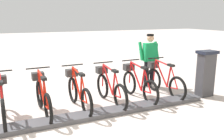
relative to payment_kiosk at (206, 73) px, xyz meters
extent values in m
plane|color=beige|center=(-0.05, 3.69, -0.67)|extent=(60.00, 60.00, 0.00)
cube|color=#47474C|center=(-0.05, 3.69, -0.62)|extent=(0.44, 6.60, 0.10)
cube|color=#38383D|center=(0.00, 0.00, -0.07)|extent=(0.28, 0.44, 1.20)
cube|color=#194C8C|center=(0.15, 0.00, 0.28)|extent=(0.03, 0.30, 0.40)
cube|color=black|center=(0.00, 0.00, 0.57)|extent=(0.36, 0.52, 0.08)
torus|color=black|center=(-0.03, 0.97, -0.33)|extent=(0.67, 0.09, 0.67)
torus|color=black|center=(1.02, 1.00, -0.33)|extent=(0.67, 0.09, 0.67)
cylinder|color=red|center=(0.68, 0.99, -0.05)|extent=(0.60, 0.06, 0.70)
cylinder|color=red|center=(0.34, 0.98, -0.09)|extent=(0.16, 0.05, 0.61)
cylinder|color=red|center=(0.62, 0.99, 0.25)|extent=(0.69, 0.06, 0.11)
cylinder|color=red|center=(0.18, 0.98, -0.36)|extent=(0.43, 0.04, 0.09)
cylinder|color=red|center=(0.12, 0.98, -0.06)|extent=(0.33, 0.04, 0.56)
cylinder|color=red|center=(0.99, 1.00, -0.02)|extent=(0.10, 0.04, 0.62)
cube|color=black|center=(0.28, 0.98, 0.24)|extent=(0.22, 0.11, 0.06)
cylinder|color=black|center=(0.96, 1.00, 0.33)|extent=(0.05, 0.54, 0.03)
cube|color=#2D2D2D|center=(1.07, 1.00, 0.11)|extent=(0.21, 0.28, 0.18)
torus|color=black|center=(-0.03, 1.80, -0.33)|extent=(0.67, 0.09, 0.67)
torus|color=black|center=(1.02, 1.83, -0.33)|extent=(0.67, 0.09, 0.67)
cylinder|color=red|center=(0.68, 1.82, -0.05)|extent=(0.60, 0.06, 0.70)
cylinder|color=red|center=(0.34, 1.81, -0.09)|extent=(0.16, 0.05, 0.61)
cylinder|color=red|center=(0.62, 1.82, 0.25)|extent=(0.69, 0.06, 0.11)
cylinder|color=red|center=(0.18, 1.81, -0.36)|extent=(0.43, 0.04, 0.09)
cylinder|color=red|center=(0.12, 1.81, -0.06)|extent=(0.33, 0.04, 0.56)
cylinder|color=red|center=(0.99, 1.83, -0.02)|extent=(0.10, 0.04, 0.62)
cube|color=black|center=(0.28, 1.81, 0.24)|extent=(0.22, 0.11, 0.06)
cylinder|color=black|center=(0.96, 1.83, 0.33)|extent=(0.05, 0.54, 0.03)
cube|color=#2D2D2D|center=(1.07, 1.83, 0.11)|extent=(0.21, 0.28, 0.18)
torus|color=black|center=(-0.03, 2.63, -0.33)|extent=(0.67, 0.09, 0.67)
torus|color=black|center=(1.02, 2.66, -0.33)|extent=(0.67, 0.09, 0.67)
cylinder|color=red|center=(0.68, 2.65, -0.05)|extent=(0.60, 0.06, 0.70)
cylinder|color=red|center=(0.34, 2.64, -0.09)|extent=(0.16, 0.05, 0.61)
cylinder|color=red|center=(0.62, 2.65, 0.25)|extent=(0.69, 0.06, 0.11)
cylinder|color=red|center=(0.18, 2.64, -0.36)|extent=(0.43, 0.04, 0.09)
cylinder|color=red|center=(0.12, 2.64, -0.06)|extent=(0.33, 0.04, 0.56)
cylinder|color=red|center=(0.99, 2.66, -0.02)|extent=(0.10, 0.04, 0.62)
cube|color=black|center=(0.28, 2.64, 0.24)|extent=(0.22, 0.11, 0.06)
cylinder|color=black|center=(0.96, 2.66, 0.33)|extent=(0.05, 0.54, 0.03)
cube|color=#2D2D2D|center=(1.07, 2.66, 0.11)|extent=(0.21, 0.28, 0.18)
torus|color=black|center=(-0.03, 3.46, -0.33)|extent=(0.67, 0.09, 0.67)
torus|color=black|center=(1.02, 3.49, -0.33)|extent=(0.67, 0.09, 0.67)
cylinder|color=red|center=(0.68, 3.48, -0.05)|extent=(0.60, 0.06, 0.70)
cylinder|color=red|center=(0.34, 3.47, -0.09)|extent=(0.16, 0.05, 0.61)
cylinder|color=red|center=(0.62, 3.48, 0.25)|extent=(0.69, 0.06, 0.11)
cylinder|color=red|center=(0.18, 3.47, -0.36)|extent=(0.43, 0.04, 0.09)
cylinder|color=red|center=(0.12, 3.46, -0.06)|extent=(0.33, 0.04, 0.56)
cylinder|color=red|center=(0.99, 3.49, -0.02)|extent=(0.10, 0.04, 0.62)
cube|color=black|center=(0.28, 3.47, 0.24)|extent=(0.22, 0.11, 0.06)
cylinder|color=black|center=(0.96, 3.49, 0.33)|extent=(0.05, 0.54, 0.03)
cube|color=#2D2D2D|center=(1.07, 3.49, 0.11)|extent=(0.21, 0.28, 0.18)
torus|color=black|center=(-0.03, 4.29, -0.33)|extent=(0.67, 0.09, 0.67)
torus|color=black|center=(1.02, 4.32, -0.33)|extent=(0.67, 0.09, 0.67)
cylinder|color=red|center=(0.68, 4.31, -0.05)|extent=(0.60, 0.06, 0.70)
cylinder|color=red|center=(0.34, 4.30, -0.09)|extent=(0.16, 0.05, 0.61)
cylinder|color=red|center=(0.62, 4.31, 0.25)|extent=(0.69, 0.06, 0.11)
cylinder|color=red|center=(0.18, 4.30, -0.36)|extent=(0.43, 0.04, 0.09)
cylinder|color=red|center=(0.12, 4.29, -0.06)|extent=(0.33, 0.04, 0.56)
cylinder|color=red|center=(0.99, 4.32, -0.02)|extent=(0.10, 0.04, 0.62)
cube|color=black|center=(0.28, 4.30, 0.24)|extent=(0.22, 0.11, 0.06)
cylinder|color=black|center=(0.96, 4.32, 0.33)|extent=(0.05, 0.54, 0.03)
cube|color=#2D2D2D|center=(1.07, 4.32, 0.11)|extent=(0.21, 0.28, 0.18)
torus|color=black|center=(-0.03, 5.12, -0.33)|extent=(0.67, 0.09, 0.67)
torus|color=black|center=(1.02, 5.15, -0.33)|extent=(0.67, 0.09, 0.67)
cylinder|color=red|center=(0.68, 5.14, -0.05)|extent=(0.60, 0.06, 0.70)
cylinder|color=red|center=(0.34, 5.13, -0.09)|extent=(0.16, 0.05, 0.61)
cylinder|color=red|center=(0.62, 5.14, 0.25)|extent=(0.69, 0.06, 0.11)
cylinder|color=red|center=(0.18, 5.12, -0.36)|extent=(0.43, 0.04, 0.09)
cylinder|color=red|center=(0.12, 5.12, -0.06)|extent=(0.33, 0.04, 0.56)
cylinder|color=red|center=(0.99, 5.15, -0.02)|extent=(0.10, 0.04, 0.62)
cube|color=black|center=(0.28, 5.13, 0.24)|extent=(0.22, 0.11, 0.06)
cube|color=#2D2D2D|center=(1.07, 5.15, 0.11)|extent=(0.21, 0.28, 0.18)
cube|color=white|center=(1.51, 0.99, -0.62)|extent=(0.28, 0.16, 0.10)
cube|color=white|center=(1.36, 0.79, -0.62)|extent=(0.28, 0.16, 0.10)
cylinder|color=black|center=(1.45, 0.99, -0.24)|extent=(0.15, 0.15, 0.82)
cylinder|color=black|center=(1.42, 0.79, -0.24)|extent=(0.15, 0.15, 0.82)
cube|color=#15904D|center=(1.44, 0.89, 0.43)|extent=(0.33, 0.44, 0.56)
cylinder|color=#15904D|center=(1.58, 1.13, 0.46)|extent=(0.35, 0.16, 0.57)
cylinder|color=#15904D|center=(1.48, 0.61, 0.46)|extent=(0.35, 0.16, 0.57)
sphere|color=tan|center=(1.44, 0.89, 0.86)|extent=(0.22, 0.22, 0.22)
cylinder|color=black|center=(1.45, 0.89, 0.96)|extent=(0.22, 0.22, 0.06)
camera|label=1|loc=(-4.71, 5.00, 1.51)|focal=38.08mm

